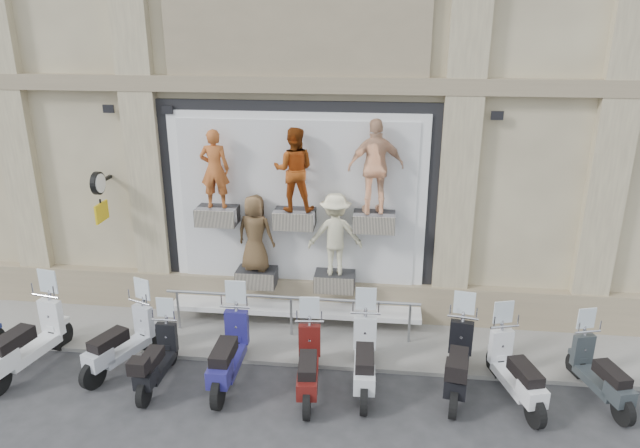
# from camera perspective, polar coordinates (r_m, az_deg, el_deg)

# --- Properties ---
(ground) EXTENTS (90.00, 90.00, 0.00)m
(ground) POSITION_cam_1_polar(r_m,az_deg,el_deg) (9.95, -4.84, -17.16)
(ground) COLOR #2E2E31
(ground) RESTS_ON ground
(sidewalk) EXTENTS (16.00, 2.20, 0.08)m
(sidewalk) POSITION_cam_1_polar(r_m,az_deg,el_deg) (11.65, -2.78, -10.92)
(sidewalk) COLOR gray
(sidewalk) RESTS_ON ground
(building) EXTENTS (14.00, 8.60, 12.00)m
(building) POSITION_cam_1_polar(r_m,az_deg,el_deg) (14.92, 0.10, 19.69)
(building) COLOR #C7B891
(building) RESTS_ON ground
(shop_vitrine) EXTENTS (5.60, 0.83, 4.30)m
(shop_vitrine) POSITION_cam_1_polar(r_m,az_deg,el_deg) (11.25, -1.76, 1.15)
(shop_vitrine) COLOR black
(shop_vitrine) RESTS_ON ground
(guard_rail) EXTENTS (5.06, 0.10, 0.93)m
(guard_rail) POSITION_cam_1_polar(r_m,az_deg,el_deg) (11.36, -2.90, -9.32)
(guard_rail) COLOR #9EA0A5
(guard_rail) RESTS_ON ground
(clock_sign_bracket) EXTENTS (0.10, 0.80, 1.02)m
(clock_sign_bracket) POSITION_cam_1_polar(r_m,az_deg,el_deg) (12.13, -21.21, 3.17)
(clock_sign_bracket) COLOR black
(clock_sign_bracket) RESTS_ON ground
(scooter_b) EXTENTS (0.98, 2.16, 1.69)m
(scooter_b) POSITION_cam_1_polar(r_m,az_deg,el_deg) (11.45, -27.42, -9.29)
(scooter_b) COLOR silver
(scooter_b) RESTS_ON ground
(scooter_c) EXTENTS (1.19, 1.95, 1.53)m
(scooter_c) POSITION_cam_1_polar(r_m,az_deg,el_deg) (10.90, -19.37, -10.03)
(scooter_c) COLOR #ADB1BB
(scooter_c) RESTS_ON ground
(scooter_d) EXTENTS (0.50, 1.70, 1.38)m
(scooter_d) POSITION_cam_1_polar(r_m,az_deg,el_deg) (10.32, -16.10, -11.91)
(scooter_d) COLOR black
(scooter_d) RESTS_ON ground
(scooter_e) EXTENTS (0.60, 2.01, 1.63)m
(scooter_e) POSITION_cam_1_polar(r_m,az_deg,el_deg) (10.04, -9.19, -11.42)
(scooter_e) COLOR navy
(scooter_e) RESTS_ON ground
(scooter_f) EXTENTS (0.71, 1.88, 1.49)m
(scooter_f) POSITION_cam_1_polar(r_m,az_deg,el_deg) (9.69, -1.19, -12.86)
(scooter_f) COLOR #4D0F0D
(scooter_f) RESTS_ON ground
(scooter_g) EXTENTS (0.64, 1.96, 1.58)m
(scooter_g) POSITION_cam_1_polar(r_m,az_deg,el_deg) (9.83, 4.51, -12.13)
(scooter_g) COLOR silver
(scooter_g) RESTS_ON ground
(scooter_h) EXTENTS (0.89, 2.00, 1.57)m
(scooter_h) POSITION_cam_1_polar(r_m,az_deg,el_deg) (9.97, 13.76, -12.20)
(scooter_h) COLOR black
(scooter_h) RESTS_ON ground
(scooter_i) EXTENTS (1.05, 1.94, 1.51)m
(scooter_i) POSITION_cam_1_polar(r_m,az_deg,el_deg) (10.04, 19.13, -12.74)
(scooter_i) COLOR silver
(scooter_i) RESTS_ON ground
(scooter_j) EXTENTS (0.97, 1.80, 1.40)m
(scooter_j) POSITION_cam_1_polar(r_m,az_deg,el_deg) (10.60, 26.41, -12.34)
(scooter_j) COLOR #292F32
(scooter_j) RESTS_ON ground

